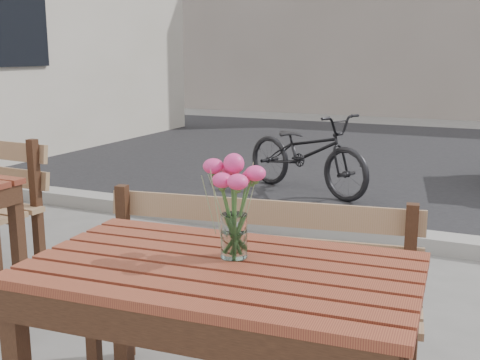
# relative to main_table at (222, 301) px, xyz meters

# --- Properties ---
(street) EXTENTS (30.00, 8.12, 0.12)m
(street) POSITION_rel_main_table_xyz_m (-0.22, 4.99, -0.64)
(street) COLOR black
(street) RESTS_ON ground
(main_table) EXTENTS (1.35, 0.85, 0.80)m
(main_table) POSITION_rel_main_table_xyz_m (0.00, 0.00, 0.00)
(main_table) COLOR maroon
(main_table) RESTS_ON ground
(main_bench) EXTENTS (1.50, 0.65, 0.90)m
(main_bench) POSITION_rel_main_table_xyz_m (-0.14, 0.61, -0.12)
(main_bench) COLOR #9B7650
(main_bench) RESTS_ON ground
(main_vase) EXTENTS (0.20, 0.20, 0.36)m
(main_vase) POSITION_rel_main_table_xyz_m (0.01, 0.08, 0.36)
(main_vase) COLOR white
(main_vase) RESTS_ON main_table
(bicycle) EXTENTS (1.76, 1.20, 0.87)m
(bicycle) POSITION_rel_main_table_xyz_m (-1.13, 4.39, -0.23)
(bicycle) COLOR black
(bicycle) RESTS_ON ground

